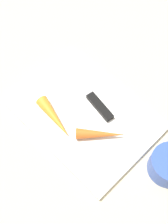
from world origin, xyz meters
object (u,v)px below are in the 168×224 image
Objects in this scene: knife at (97,103)px; carrot_long at (54,117)px; carrot_short at (101,134)px; cutting_board at (84,113)px.

carrot_long is at bearing 78.84° from knife.
knife is 0.09m from carrot_short.
carrot_short reaches higher than cutting_board.
cutting_board is 0.08m from carrot_long.
carrot_long reaches higher than carrot_short.
knife is 1.63× the size of carrot_long.
carrot_long is (0.03, 0.07, 0.02)m from cutting_board.
cutting_board is 0.04m from knife.
cutting_board is 2.99× the size of carrot_short.
carrot_short is at bearing 33.26° from carrot_long.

